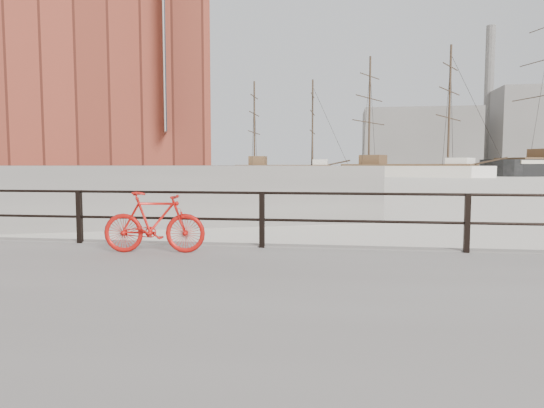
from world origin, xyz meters
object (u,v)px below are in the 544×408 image
at_px(bicycle, 154,222).
at_px(schooner_mid, 406,177).
at_px(schooner_left, 283,176).
at_px(workboat_far, 95,180).
at_px(workboat_near, 91,184).

height_order(bicycle, schooner_mid, schooner_mid).
distance_m(schooner_mid, schooner_left, 20.61).
bearing_deg(bicycle, workboat_far, 112.92).
relative_size(schooner_mid, workboat_far, 2.48).
xyz_separation_m(schooner_left, workboat_near, (-13.68, -39.99, 0.00)).
distance_m(schooner_mid, workboat_near, 49.52).
bearing_deg(workboat_far, schooner_mid, 4.23).
bearing_deg(schooner_mid, bicycle, -72.24).
height_order(bicycle, schooner_left, schooner_left).
relative_size(schooner_mid, workboat_near, 2.22).
distance_m(schooner_left, workboat_far, 34.09).
bearing_deg(workboat_near, schooner_mid, 7.87).
height_order(bicycle, workboat_near, workboat_near).
bearing_deg(schooner_mid, workboat_far, -121.12).
distance_m(workboat_near, workboat_far, 13.69).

